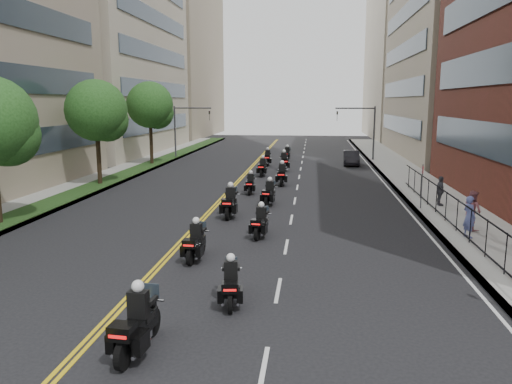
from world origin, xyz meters
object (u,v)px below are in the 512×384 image
motorcycle_5 (269,194)px  pedestrian_b (472,210)px  motorcycle_0 (137,325)px  parked_sedan (351,158)px  pedestrian_c (440,191)px  motorcycle_9 (284,162)px  motorcycle_4 (230,203)px  motorcycle_7 (282,175)px  motorcycle_8 (263,168)px  pedestrian_a (469,217)px  motorcycle_1 (231,285)px  motorcycle_3 (261,223)px  motorcycle_6 (250,185)px  motorcycle_2 (196,243)px  motorcycle_10 (268,158)px  motorcycle_11 (287,155)px

motorcycle_5 → pedestrian_b: pedestrian_b is taller
motorcycle_0 → parked_sedan: motorcycle_0 is taller
pedestrian_c → motorcycle_9: bearing=28.9°
pedestrian_b → motorcycle_4: bearing=56.5°
motorcycle_7 → motorcycle_8: 4.73m
motorcycle_0 → pedestrian_a: bearing=50.2°
motorcycle_5 → motorcycle_9: (0.02, 15.08, 0.08)m
motorcycle_1 → motorcycle_9: motorcycle_9 is taller
motorcycle_3 → pedestrian_b: bearing=18.2°
motorcycle_5 → motorcycle_8: (-1.56, 11.60, 0.02)m
motorcycle_0 → motorcycle_7: 25.48m
motorcycle_6 → motorcycle_8: bearing=88.7°
motorcycle_2 → pedestrian_a: bearing=22.6°
motorcycle_1 → motorcycle_2: 4.63m
motorcycle_7 → pedestrian_b: 15.91m
pedestrian_c → motorcycle_2: bearing=127.9°
motorcycle_10 → motorcycle_1: bearing=-87.6°
motorcycle_2 → motorcycle_3: (2.18, 3.62, -0.03)m
motorcycle_2 → motorcycle_10: bearing=92.7°
motorcycle_5 → pedestrian_a: 11.63m
motorcycle_2 → parked_sedan: size_ratio=0.54×
motorcycle_3 → parked_sedan: 27.63m
pedestrian_b → pedestrian_c: 5.56m
motorcycle_6 → motorcycle_11: motorcycle_11 is taller
pedestrian_b → pedestrian_c: (-0.11, 5.56, -0.08)m
motorcycle_0 → motorcycle_5: bearing=89.2°
pedestrian_a → parked_sedan: bearing=-17.2°
motorcycle_7 → motorcycle_10: 11.29m
motorcycle_4 → pedestrian_b: bearing=-8.9°
motorcycle_7 → motorcycle_9: 7.84m
motorcycle_2 → motorcycle_8: bearing=92.1°
pedestrian_a → pedestrian_b: pedestrian_b is taller
motorcycle_5 → motorcycle_7: bearing=95.3°
motorcycle_4 → parked_sedan: 24.55m
motorcycle_4 → motorcycle_0: bearing=-88.9°
motorcycle_9 → motorcycle_11: size_ratio=1.11×
pedestrian_c → pedestrian_a: bearing=171.6°
motorcycle_5 → motorcycle_9: bearing=97.7°
motorcycle_10 → motorcycle_9: bearing=-62.3°
motorcycle_1 → pedestrian_a: pedestrian_a is taller
motorcycle_2 → motorcycle_6: bearing=91.6°
motorcycle_4 → motorcycle_5: motorcycle_4 is taller
motorcycle_6 → motorcycle_1: bearing=-86.0°
motorcycle_5 → motorcycle_10: motorcycle_10 is taller
motorcycle_7 → motorcycle_11: 15.03m
motorcycle_3 → motorcycle_11: bearing=98.5°
motorcycle_0 → pedestrian_c: size_ratio=1.45×
motorcycle_2 → motorcycle_11: motorcycle_11 is taller
motorcycle_4 → pedestrian_a: 11.78m
motorcycle_5 → pedestrian_b: size_ratio=1.21×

